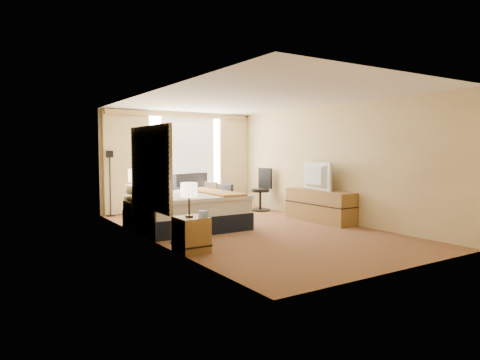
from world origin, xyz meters
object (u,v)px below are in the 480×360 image
nightstand_left (191,234)px  lamp_left (189,191)px  loveseat (202,198)px  bed (186,210)px  lamp_right (136,176)px  nightstand_right (138,214)px  media_dresser (319,206)px  floor_lamp (110,170)px  desk_chair (262,192)px  television (313,176)px

nightstand_left → lamp_left: bearing=-143.7°
loveseat → lamp_left: bearing=-140.5°
bed → lamp_right: size_ratio=3.14×
nightstand_right → bed: bearing=-36.6°
nightstand_right → media_dresser: media_dresser is taller
media_dresser → loveseat: (-1.38, 3.04, -0.03)m
floor_lamp → loveseat: bearing=-6.2°
nightstand_right → desk_chair: bearing=10.4°
nightstand_right → lamp_right: bearing=84.2°
nightstand_right → lamp_right: lamp_right is taller
nightstand_right → floor_lamp: (-0.03, 1.85, 0.84)m
floor_lamp → media_dresser: bearing=-41.5°
nightstand_right → desk_chair: size_ratio=0.49×
nightstand_right → desk_chair: (3.62, 0.66, 0.22)m
nightstand_left → lamp_left: lamp_left is taller
floor_lamp → lamp_left: bearing=-90.3°
television → lamp_right: bearing=80.5°
bed → nightstand_right: bearing=143.4°
loveseat → desk_chair: size_ratio=1.57×
nightstand_left → lamp_left: 0.70m
lamp_left → floor_lamp: bearing=89.7°
nightstand_right → television: size_ratio=0.50×
nightstand_right → lamp_right: 0.79m
nightstand_right → lamp_left: bearing=-91.2°
loveseat → lamp_left: (-2.37, -4.13, 0.65)m
loveseat → floor_lamp: size_ratio=1.11×
desk_chair → lamp_left: 4.89m
desk_chair → lamp_left: bearing=-152.9°
desk_chair → lamp_right: bearing=175.2°
bed → media_dresser: bearing=-16.4°
lamp_left → bed: bearing=66.1°
nightstand_left → loveseat: (2.32, 4.09, 0.05)m
bed → lamp_right: bearing=139.8°
television → loveseat: bearing=35.7°
desk_chair → lamp_left: size_ratio=2.06×
loveseat → floor_lamp: bearing=153.1°
nightstand_right → media_dresser: (3.70, -1.45, 0.07)m
media_dresser → lamp_left: (-3.75, -1.09, 0.62)m
nightstand_left → desk_chair: 4.81m
nightstand_left → lamp_left: (-0.05, -0.04, 0.70)m
nightstand_right → lamp_right: size_ratio=0.83×
floor_lamp → lamp_left: (-0.02, -4.39, -0.15)m
nightstand_right → media_dresser: bearing=-21.4°
loveseat → television: television is taller
desk_chair → lamp_right: size_ratio=1.70×
media_dresser → lamp_left: size_ratio=3.31×
nightstand_right → loveseat: 2.82m
nightstand_left → desk_chair: size_ratio=0.49×
nightstand_right → lamp_left: lamp_left is taller
floor_lamp → desk_chair: (3.65, -1.19, -0.62)m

